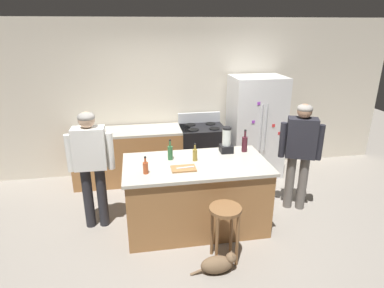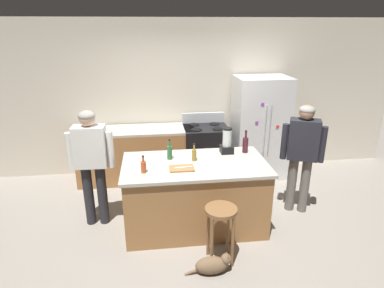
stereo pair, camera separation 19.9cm
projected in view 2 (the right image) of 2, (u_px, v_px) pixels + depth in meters
name	position (u px, v px, depth m)	size (l,w,h in m)	color
ground_plane	(195.00, 224.00, 4.48)	(14.00, 14.00, 0.00)	gray
back_wall	(180.00, 98.00, 5.83)	(8.00, 0.10, 2.70)	beige
kitchen_island	(195.00, 195.00, 4.32)	(1.85, 0.99, 0.92)	#9E6B3D
back_counter_run	(137.00, 154.00, 5.67)	(2.00, 0.64, 0.92)	#9E6B3D
refrigerator	(260.00, 127.00, 5.73)	(0.90, 0.73, 1.76)	silver
stove_range	(205.00, 151.00, 5.79)	(0.76, 0.65, 1.10)	black
person_by_island_left	(91.00, 158.00, 4.21)	(0.59, 0.23, 1.59)	#26262B
person_by_sink_right	(302.00, 149.00, 4.52)	(0.58, 0.36, 1.58)	#66605B
bar_stool	(221.00, 221.00, 3.62)	(0.36, 0.36, 0.69)	brown
cat	(213.00, 265.00, 3.57)	(0.52, 0.18, 0.26)	brown
blender_appliance	(227.00, 142.00, 4.45)	(0.17, 0.17, 0.36)	black
bottle_cooking_sauce	(143.00, 166.00, 3.87)	(0.06, 0.06, 0.22)	#B24C26
bottle_vinegar	(194.00, 154.00, 4.21)	(0.06, 0.06, 0.24)	olive
bottle_wine	(245.00, 144.00, 4.48)	(0.08, 0.08, 0.32)	#471923
bottle_olive_oil	(170.00, 152.00, 4.26)	(0.07, 0.07, 0.28)	#2D6638
cutting_board	(182.00, 168.00, 3.99)	(0.30, 0.20, 0.02)	#9E6B3D
chef_knife	(183.00, 167.00, 3.98)	(0.22, 0.03, 0.01)	#B7BABF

